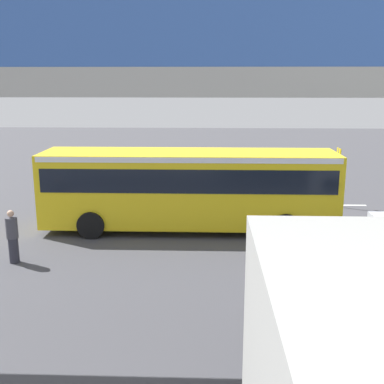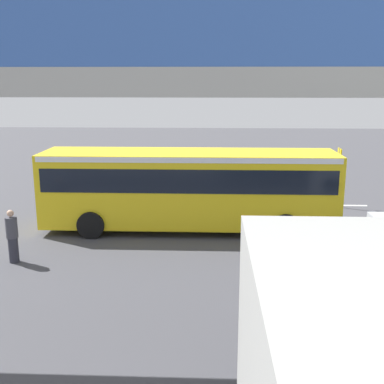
# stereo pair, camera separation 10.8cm
# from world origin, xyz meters

# --- Properties ---
(ground) EXTENTS (80.00, 80.00, 0.00)m
(ground) POSITION_xyz_m (0.00, 0.00, 0.00)
(ground) COLOR #424247
(city_bus) EXTENTS (11.54, 2.85, 3.15)m
(city_bus) POSITION_xyz_m (1.37, 0.80, 1.88)
(city_bus) COLOR yellow
(city_bus) RESTS_ON ground
(pedestrian) EXTENTS (0.38, 0.38, 1.79)m
(pedestrian) POSITION_xyz_m (7.00, 4.60, 0.89)
(pedestrian) COLOR #2D2D38
(pedestrian) RESTS_ON ground
(traffic_sign) EXTENTS (0.08, 0.60, 2.80)m
(traffic_sign) POSITION_xyz_m (-5.44, -2.88, 1.89)
(traffic_sign) COLOR slate
(traffic_sign) RESTS_ON ground
(lane_dash_leftmost) EXTENTS (2.00, 0.20, 0.01)m
(lane_dash_leftmost) POSITION_xyz_m (-6.00, -3.17, 0.00)
(lane_dash_leftmost) COLOR silver
(lane_dash_leftmost) RESTS_ON ground
(lane_dash_left) EXTENTS (2.00, 0.20, 0.01)m
(lane_dash_left) POSITION_xyz_m (-2.00, -3.17, 0.00)
(lane_dash_left) COLOR silver
(lane_dash_left) RESTS_ON ground
(lane_dash_centre) EXTENTS (2.00, 0.20, 0.01)m
(lane_dash_centre) POSITION_xyz_m (2.00, -3.17, 0.00)
(lane_dash_centre) COLOR silver
(lane_dash_centre) RESTS_ON ground
(lane_dash_right) EXTENTS (2.00, 0.20, 0.01)m
(lane_dash_right) POSITION_xyz_m (6.00, -3.17, 0.00)
(lane_dash_right) COLOR silver
(lane_dash_right) RESTS_ON ground
(pedestrian_overpass) EXTENTS (28.84, 2.60, 7.21)m
(pedestrian_overpass) POSITION_xyz_m (0.00, 9.72, 5.40)
(pedestrian_overpass) COLOR #9E9E99
(pedestrian_overpass) RESTS_ON ground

